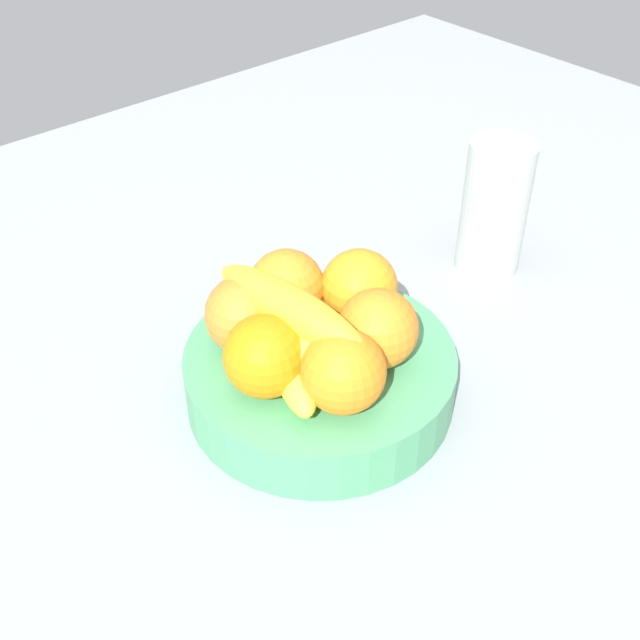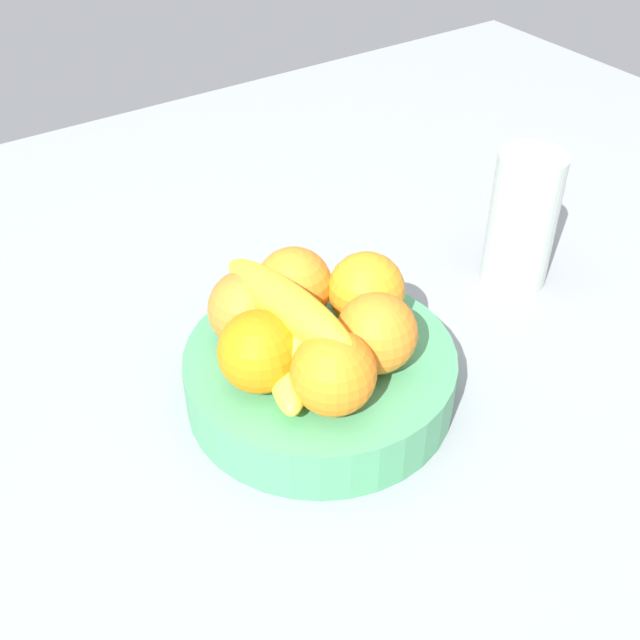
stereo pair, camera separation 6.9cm
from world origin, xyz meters
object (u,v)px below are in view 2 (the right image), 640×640
object	(u,v)px
orange_back_right	(260,351)
orange_center	(294,285)
orange_front_left	(376,333)
orange_top_stack	(333,373)
orange_back_left	(248,309)
orange_front_right	(366,290)
banana_bunch	(286,326)
fruit_bowl	(320,375)
thermos_tumbler	(522,220)

from	to	relation	value
orange_back_right	orange_center	bearing A→B (deg)	40.62
orange_front_left	orange_top_stack	xyz separation A→B (cm)	(-6.14, -2.15, 0.00)
orange_center	orange_back_left	world-z (taller)	same
orange_front_right	banana_bunch	distance (cm)	9.54
fruit_bowl	orange_front_left	size ratio (longest dim) A/B	3.46
orange_front_right	banana_bunch	bearing A→B (deg)	-174.05
fruit_bowl	banana_bunch	bearing A→B (deg)	166.76
orange_back_left	banana_bunch	size ratio (longest dim) A/B	0.42
orange_back_right	orange_front_left	bearing A→B (deg)	-20.22
orange_front_right	orange_center	xyz separation A→B (cm)	(-5.25, 4.45, 0.00)
fruit_bowl	orange_center	distance (cm)	8.97
orange_front_right	orange_back_left	size ratio (longest dim) A/B	1.00
orange_front_right	orange_back_right	world-z (taller)	same
orange_top_stack	thermos_tumbler	distance (cm)	33.87
fruit_bowl	thermos_tumbler	distance (cm)	30.20
orange_top_stack	thermos_tumbler	xyz separation A→B (cm)	(32.32, 10.07, -1.30)
orange_front_right	orange_back_left	xyz separation A→B (cm)	(-10.77, 3.66, 0.00)
banana_bunch	thermos_tumbler	bearing A→B (deg)	5.58
orange_front_right	thermos_tumbler	size ratio (longest dim) A/B	0.47
orange_front_left	orange_back_right	bearing A→B (deg)	159.78
orange_front_right	orange_center	world-z (taller)	same
orange_front_left	orange_top_stack	distance (cm)	6.51
orange_front_left	orange_center	distance (cm)	10.40
orange_top_stack	banana_bunch	bearing A→B (deg)	92.36
fruit_bowl	thermos_tumbler	size ratio (longest dim) A/B	1.62
orange_center	banana_bunch	size ratio (longest dim) A/B	0.42
thermos_tumbler	orange_front_right	bearing A→B (deg)	-174.58
fruit_bowl	banana_bunch	size ratio (longest dim) A/B	1.45
banana_bunch	thermos_tumbler	world-z (taller)	thermos_tumbler
orange_center	thermos_tumbler	size ratio (longest dim) A/B	0.47
orange_front_left	orange_center	bearing A→B (deg)	102.22
orange_top_stack	orange_back_right	bearing A→B (deg)	122.59
banana_bunch	orange_front_right	bearing A→B (deg)	5.95
fruit_bowl	orange_back_right	xyz separation A→B (cm)	(-6.50, -0.38, 6.42)
orange_center	orange_front_left	bearing A→B (deg)	-77.78
banana_bunch	thermos_tumbler	distance (cm)	32.81
banana_bunch	orange_top_stack	bearing A→B (deg)	-87.64
orange_front_left	orange_top_stack	size ratio (longest dim) A/B	1.00
orange_center	thermos_tumbler	world-z (taller)	thermos_tumbler
orange_front_left	orange_back_left	size ratio (longest dim) A/B	1.00
orange_back_left	orange_back_right	size ratio (longest dim) A/B	1.00
orange_back_right	fruit_bowl	bearing A→B (deg)	3.35
orange_front_left	thermos_tumbler	bearing A→B (deg)	16.82
orange_front_left	orange_center	world-z (taller)	same
orange_top_stack	orange_back_left	bearing A→B (deg)	97.79
fruit_bowl	orange_front_right	world-z (taller)	orange_front_right
orange_front_right	orange_center	distance (cm)	6.88
orange_front_left	banana_bunch	size ratio (longest dim) A/B	0.42
orange_back_left	thermos_tumbler	bearing A→B (deg)	-2.47
orange_front_right	banana_bunch	size ratio (longest dim) A/B	0.42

